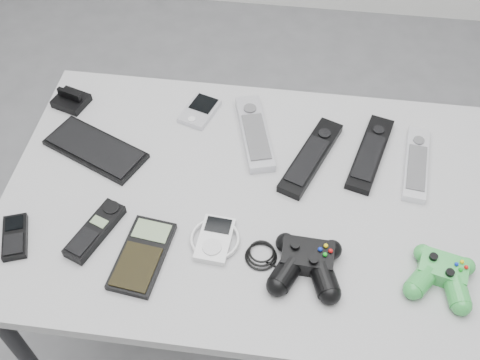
# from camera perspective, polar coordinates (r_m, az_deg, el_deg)

# --- Properties ---
(floor) EXTENTS (3.50, 3.50, 0.00)m
(floor) POSITION_cam_1_polar(r_m,az_deg,el_deg) (1.79, 3.67, -15.75)
(floor) COLOR slate
(floor) RESTS_ON ground
(desk) EXTENTS (1.05, 0.68, 0.71)m
(desk) POSITION_cam_1_polar(r_m,az_deg,el_deg) (1.22, 1.43, -3.44)
(desk) COLOR #97979A
(desk) RESTS_ON floor
(pda_keyboard) EXTENTS (0.25, 0.18, 0.01)m
(pda_keyboard) POSITION_cam_1_polar(r_m,az_deg,el_deg) (1.29, -14.48, 3.10)
(pda_keyboard) COLOR black
(pda_keyboard) RESTS_ON desk
(dock_bracket) EXTENTS (0.09, 0.09, 0.04)m
(dock_bracket) POSITION_cam_1_polar(r_m,az_deg,el_deg) (1.41, -16.86, 8.01)
(dock_bracket) COLOR black
(dock_bracket) RESTS_ON desk
(pda) EXTENTS (0.09, 0.12, 0.02)m
(pda) POSITION_cam_1_polar(r_m,az_deg,el_deg) (1.34, -4.12, 7.05)
(pda) COLOR silver
(pda) RESTS_ON desk
(remote_silver_a) EXTENTS (0.12, 0.23, 0.02)m
(remote_silver_a) POSITION_cam_1_polar(r_m,az_deg,el_deg) (1.28, 1.49, 4.89)
(remote_silver_a) COLOR silver
(remote_silver_a) RESTS_ON desk
(remote_black_a) EXTENTS (0.14, 0.24, 0.02)m
(remote_black_a) POSITION_cam_1_polar(r_m,az_deg,el_deg) (1.24, 7.24, 2.39)
(remote_black_a) COLOR black
(remote_black_a) RESTS_ON desk
(remote_black_b) EXTENTS (0.11, 0.23, 0.02)m
(remote_black_b) POSITION_cam_1_polar(r_m,az_deg,el_deg) (1.27, 13.10, 2.70)
(remote_black_b) COLOR black
(remote_black_b) RESTS_ON desk
(remote_silver_b) EXTENTS (0.07, 0.21, 0.02)m
(remote_silver_b) POSITION_cam_1_polar(r_m,az_deg,el_deg) (1.28, 17.49, 1.64)
(remote_silver_b) COLOR silver
(remote_silver_b) RESTS_ON desk
(mobile_phone) EXTENTS (0.08, 0.11, 0.02)m
(mobile_phone) POSITION_cam_1_polar(r_m,az_deg,el_deg) (1.19, -21.90, -5.36)
(mobile_phone) COLOR black
(mobile_phone) RESTS_ON desk
(cordless_handset) EXTENTS (0.09, 0.15, 0.02)m
(cordless_handset) POSITION_cam_1_polar(r_m,az_deg,el_deg) (1.15, -14.51, -4.99)
(cordless_handset) COLOR black
(cordless_handset) RESTS_ON desk
(calculator) EXTENTS (0.10, 0.18, 0.02)m
(calculator) POSITION_cam_1_polar(r_m,az_deg,el_deg) (1.10, -9.90, -7.55)
(calculator) COLOR black
(calculator) RESTS_ON desk
(mp3_player) EXTENTS (0.11, 0.11, 0.02)m
(mp3_player) POSITION_cam_1_polar(r_m,az_deg,el_deg) (1.10, -2.57, -6.00)
(mp3_player) COLOR silver
(mp3_player) RESTS_ON desk
(controller_black) EXTENTS (0.24, 0.16, 0.05)m
(controller_black) POSITION_cam_1_polar(r_m,az_deg,el_deg) (1.07, 6.79, -8.33)
(controller_black) COLOR black
(controller_black) RESTS_ON desk
(controller_green) EXTENTS (0.15, 0.16, 0.04)m
(controller_green) POSITION_cam_1_polar(r_m,az_deg,el_deg) (1.11, 19.82, -8.97)
(controller_green) COLOR green
(controller_green) RESTS_ON desk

